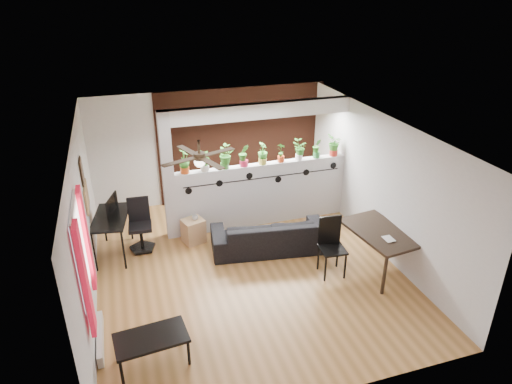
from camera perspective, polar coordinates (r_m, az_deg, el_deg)
name	(u,v)px	position (r m, az deg, el deg)	size (l,w,h in m)	color
room_shell	(246,203)	(7.75, -1.31, -1.38)	(6.30, 7.10, 2.90)	olive
partition_wall	(262,194)	(9.52, 0.81, -0.22)	(3.60, 0.18, 1.35)	#BCBCC1
ceiling_header	(263,111)	(8.90, 0.88, 10.14)	(3.60, 0.18, 0.30)	silver
pier_column	(168,177)	(8.90, -10.93, 1.82)	(0.22, 0.20, 2.60)	#BCBCC1
brick_panel	(243,143)	(10.59, -1.68, 6.11)	(3.90, 0.05, 2.60)	brown
vine_decal	(264,178)	(9.27, 1.01, 1.79)	(3.31, 0.01, 0.30)	black
window_assembly	(83,255)	(6.39, -20.82, -7.34)	(0.09, 1.30, 1.55)	white
baseboard_heater	(100,338)	(7.22, -18.90, -16.89)	(0.08, 1.00, 0.18)	beige
corkboard	(87,197)	(8.37, -20.42, -0.59)	(0.03, 0.60, 0.45)	#9C754B
framed_art	(82,171)	(8.13, -20.97, 2.44)	(0.03, 0.34, 0.44)	#8C7259
ceiling_fan	(199,158)	(6.90, -7.08, 4.19)	(1.19, 1.19, 0.43)	black
potted_plant_0	(184,161)	(8.82, -8.97, 3.88)	(0.25, 0.29, 0.48)	#CA4C17
potted_plant_1	(205,159)	(8.89, -6.45, 4.12)	(0.30, 0.30, 0.46)	silver
potted_plant_2	(224,157)	(8.96, -3.97, 4.45)	(0.28, 0.31, 0.47)	#39832F
potted_plant_3	(244,155)	(9.06, -1.54, 4.68)	(0.24, 0.19, 0.45)	#CE2048
potted_plant_4	(263,153)	(9.17, 0.84, 4.93)	(0.27, 0.29, 0.45)	gold
potted_plant_5	(281,152)	(9.30, 3.16, 5.04)	(0.26, 0.25, 0.40)	#C83F17
potted_plant_6	(299,149)	(9.43, 5.42, 5.34)	(0.27, 0.26, 0.42)	white
potted_plant_7	(317,148)	(9.59, 7.61, 5.51)	(0.22, 0.18, 0.41)	#338C40
potted_plant_8	(334,144)	(9.75, 9.74, 5.88)	(0.29, 0.31, 0.47)	#B4271C
sofa	(269,235)	(8.77, 1.65, -5.36)	(2.08, 0.82, 0.61)	black
cube_shelf	(193,231)	(9.11, -7.83, -4.82)	(0.40, 0.35, 0.48)	tan
cup	(195,218)	(8.98, -7.62, -3.19)	(0.12, 0.12, 0.09)	gray
computer_desk	(111,220)	(8.80, -17.70, -3.36)	(0.77, 1.21, 0.81)	black
monitor	(109,208)	(8.86, -17.86, -1.96)	(0.05, 0.32, 0.18)	black
office_chair	(140,228)	(8.99, -14.24, -4.37)	(0.53, 0.53, 1.01)	black
dining_table	(380,235)	(8.32, 15.19, -5.19)	(1.02, 1.49, 0.76)	black
book	(385,240)	(8.01, 15.77, -5.76)	(0.16, 0.21, 0.02)	gray
folding_chair	(331,241)	(8.08, 9.35, -6.01)	(0.46, 0.46, 1.06)	black
coffee_table	(151,340)	(6.54, -12.97, -17.54)	(1.01, 0.62, 0.45)	black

